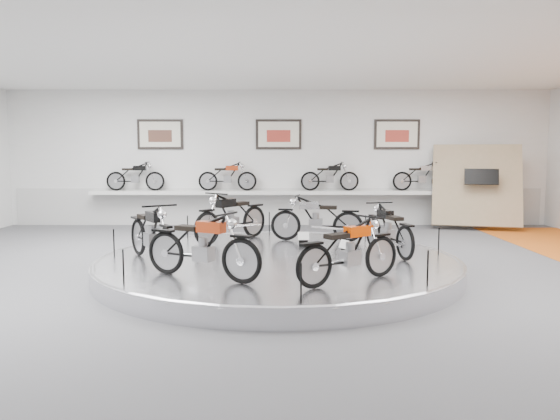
{
  "coord_description": "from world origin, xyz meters",
  "views": [
    {
      "loc": [
        0.02,
        -9.28,
        2.16
      ],
      "look_at": [
        0.03,
        0.6,
        1.12
      ],
      "focal_mm": 35.0,
      "sensor_mm": 36.0,
      "label": 1
    }
  ],
  "objects_px": {
    "bike_c": "(232,216)",
    "bike_f": "(349,250)",
    "shelf": "(279,192)",
    "bike_e": "(202,245)",
    "bike_b": "(317,218)",
    "bike_d": "(151,232)",
    "bike_a": "(389,229)",
    "display_platform": "(278,266)"
  },
  "relations": [
    {
      "from": "bike_b",
      "to": "bike_a",
      "type": "bearing_deg",
      "value": 139.77
    },
    {
      "from": "bike_d",
      "to": "bike_e",
      "type": "relative_size",
      "value": 1.01
    },
    {
      "from": "display_platform",
      "to": "bike_a",
      "type": "height_order",
      "value": "bike_a"
    },
    {
      "from": "bike_b",
      "to": "shelf",
      "type": "bearing_deg",
      "value": -69.9
    },
    {
      "from": "bike_b",
      "to": "bike_f",
      "type": "relative_size",
      "value": 1.04
    },
    {
      "from": "display_platform",
      "to": "bike_c",
      "type": "height_order",
      "value": "bike_c"
    },
    {
      "from": "bike_a",
      "to": "display_platform",
      "type": "bearing_deg",
      "value": 83.5
    },
    {
      "from": "bike_a",
      "to": "bike_f",
      "type": "bearing_deg",
      "value": 140.09
    },
    {
      "from": "shelf",
      "to": "bike_e",
      "type": "distance_m",
      "value": 8.13
    },
    {
      "from": "display_platform",
      "to": "bike_e",
      "type": "height_order",
      "value": "bike_e"
    },
    {
      "from": "bike_c",
      "to": "bike_e",
      "type": "height_order",
      "value": "bike_c"
    },
    {
      "from": "shelf",
      "to": "bike_a",
      "type": "height_order",
      "value": "bike_a"
    },
    {
      "from": "display_platform",
      "to": "bike_a",
      "type": "relative_size",
      "value": 4.02
    },
    {
      "from": "display_platform",
      "to": "bike_d",
      "type": "bearing_deg",
      "value": -170.42
    },
    {
      "from": "bike_a",
      "to": "bike_c",
      "type": "height_order",
      "value": "bike_c"
    },
    {
      "from": "bike_b",
      "to": "bike_c",
      "type": "distance_m",
      "value": 1.79
    },
    {
      "from": "bike_a",
      "to": "bike_c",
      "type": "xyz_separation_m",
      "value": [
        -3.01,
        1.46,
        0.06
      ]
    },
    {
      "from": "bike_e",
      "to": "bike_c",
      "type": "bearing_deg",
      "value": 115.49
    },
    {
      "from": "shelf",
      "to": "bike_c",
      "type": "height_order",
      "value": "bike_c"
    },
    {
      "from": "display_platform",
      "to": "bike_b",
      "type": "height_order",
      "value": "bike_b"
    },
    {
      "from": "bike_f",
      "to": "bike_d",
      "type": "bearing_deg",
      "value": 120.01
    },
    {
      "from": "bike_c",
      "to": "bike_e",
      "type": "distance_m",
      "value": 3.43
    },
    {
      "from": "shelf",
      "to": "bike_c",
      "type": "relative_size",
      "value": 6.12
    },
    {
      "from": "bike_e",
      "to": "bike_d",
      "type": "bearing_deg",
      "value": 156.96
    },
    {
      "from": "bike_b",
      "to": "bike_f",
      "type": "xyz_separation_m",
      "value": [
        0.22,
        -3.68,
        -0.02
      ]
    },
    {
      "from": "bike_d",
      "to": "bike_e",
      "type": "bearing_deg",
      "value": 6.4
    },
    {
      "from": "display_platform",
      "to": "bike_f",
      "type": "distance_m",
      "value": 2.23
    },
    {
      "from": "bike_b",
      "to": "bike_e",
      "type": "xyz_separation_m",
      "value": [
        -1.92,
        -3.45,
        0.02
      ]
    },
    {
      "from": "display_platform",
      "to": "bike_f",
      "type": "height_order",
      "value": "bike_f"
    },
    {
      "from": "bike_e",
      "to": "bike_a",
      "type": "bearing_deg",
      "value": 59.86
    },
    {
      "from": "bike_c",
      "to": "bike_e",
      "type": "bearing_deg",
      "value": 36.07
    },
    {
      "from": "shelf",
      "to": "bike_a",
      "type": "xyz_separation_m",
      "value": [
        2.03,
        -6.08,
        -0.23
      ]
    },
    {
      "from": "bike_a",
      "to": "bike_e",
      "type": "bearing_deg",
      "value": 106.67
    },
    {
      "from": "bike_f",
      "to": "bike_b",
      "type": "bearing_deg",
      "value": 58.87
    },
    {
      "from": "bike_c",
      "to": "bike_d",
      "type": "height_order",
      "value": "bike_c"
    },
    {
      "from": "bike_b",
      "to": "bike_e",
      "type": "relative_size",
      "value": 0.97
    },
    {
      "from": "bike_a",
      "to": "bike_f",
      "type": "relative_size",
      "value": 1.0
    },
    {
      "from": "display_platform",
      "to": "bike_f",
      "type": "bearing_deg",
      "value": -61.54
    },
    {
      "from": "bike_c",
      "to": "bike_f",
      "type": "distance_m",
      "value": 4.17
    },
    {
      "from": "display_platform",
      "to": "shelf",
      "type": "distance_m",
      "value": 6.46
    },
    {
      "from": "display_platform",
      "to": "shelf",
      "type": "bearing_deg",
      "value": 90.0
    },
    {
      "from": "bike_b",
      "to": "bike_f",
      "type": "height_order",
      "value": "bike_b"
    }
  ]
}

